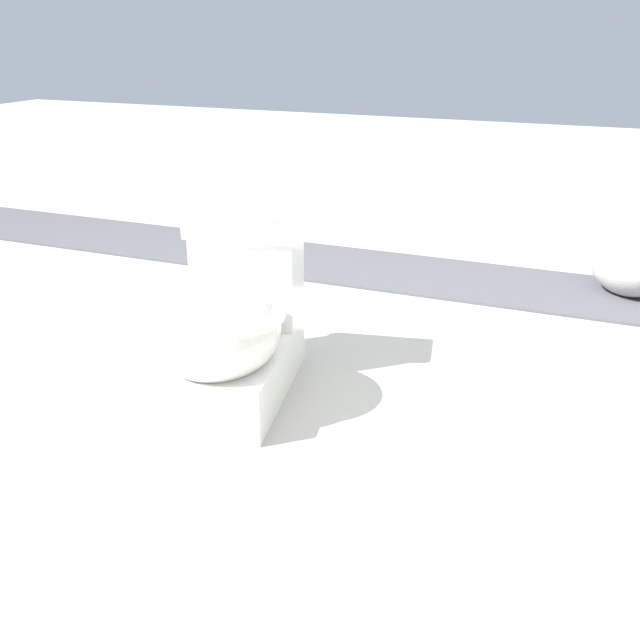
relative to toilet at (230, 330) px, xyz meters
The scene contains 4 objects.
ground_plane 0.28m from the toilet, 127.31° to the right, with size 14.00×14.00×0.00m, color #B7B2A8.
gravel_strip 1.43m from the toilet, 165.18° to the left, with size 0.56×8.00×0.01m, color #4C4C51.
toilet is the anchor object (origin of this frame).
boulder_near 1.86m from the toilet, 142.35° to the left, with size 0.40×0.33×0.31m, color #B7B2AD.
Camera 1 is at (1.96, 1.20, 1.12)m, focal length 42.00 mm.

